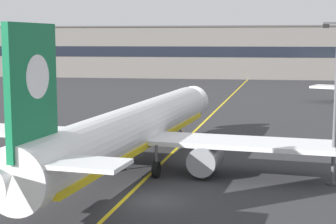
# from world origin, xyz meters

# --- Properties ---
(ground_plane) EXTENTS (400.00, 400.00, 0.00)m
(ground_plane) POSITION_xyz_m (0.00, 0.00, 0.00)
(ground_plane) COLOR #2D2D30
(taxiway_centreline) EXTENTS (12.06, 179.63, 0.01)m
(taxiway_centreline) POSITION_xyz_m (0.00, 30.00, 0.00)
(taxiway_centreline) COLOR yellow
(taxiway_centreline) RESTS_ON ground
(airliner_foreground) EXTENTS (32.36, 41.45, 11.65)m
(airliner_foreground) POSITION_xyz_m (-3.15, 8.35, 3.37)
(airliner_foreground) COLOR white
(airliner_foreground) RESTS_ON ground
(apron_lamp_post) EXTENTS (2.24, 0.90, 12.08)m
(apron_lamp_post) POSITION_xyz_m (12.57, 6.17, 6.34)
(apron_lamp_post) COLOR #515156
(apron_lamp_post) RESTS_ON ground
(safety_cone_by_nose_gear) EXTENTS (0.44, 0.44, 0.55)m
(safety_cone_by_nose_gear) POSITION_xyz_m (-1.02, 24.93, 0.26)
(safety_cone_by_nose_gear) COLOR orange
(safety_cone_by_nose_gear) RESTS_ON ground
(terminal_building) EXTENTS (139.79, 12.40, 14.36)m
(terminal_building) POSITION_xyz_m (-5.63, 118.79, 7.19)
(terminal_building) COLOR slate
(terminal_building) RESTS_ON ground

